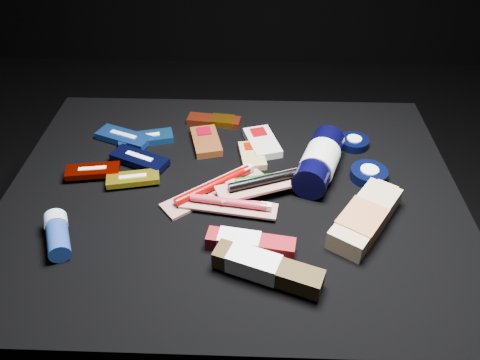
{
  "coord_description": "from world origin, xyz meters",
  "views": [
    {
      "loc": [
        0.04,
        -0.77,
        1.06
      ],
      "look_at": [
        0.01,
        0.01,
        0.42
      ],
      "focal_mm": 35.0,
      "sensor_mm": 36.0,
      "label": 1
    }
  ],
  "objects_px": {
    "deodorant_stick": "(57,235)",
    "toothpaste_carton_red": "(247,243)",
    "bodywash_bottle": "(365,219)",
    "lotion_bottle": "(320,161)"
  },
  "relations": [
    {
      "from": "bodywash_bottle",
      "to": "toothpaste_carton_red",
      "type": "xyz_separation_m",
      "value": [
        -0.23,
        -0.07,
        -0.01
      ]
    },
    {
      "from": "bodywash_bottle",
      "to": "toothpaste_carton_red",
      "type": "height_order",
      "value": "bodywash_bottle"
    },
    {
      "from": "deodorant_stick",
      "to": "toothpaste_carton_red",
      "type": "relative_size",
      "value": 0.67
    },
    {
      "from": "toothpaste_carton_red",
      "to": "deodorant_stick",
      "type": "bearing_deg",
      "value": -171.6
    },
    {
      "from": "bodywash_bottle",
      "to": "toothpaste_carton_red",
      "type": "distance_m",
      "value": 0.24
    },
    {
      "from": "deodorant_stick",
      "to": "toothpaste_carton_red",
      "type": "distance_m",
      "value": 0.36
    },
    {
      "from": "bodywash_bottle",
      "to": "deodorant_stick",
      "type": "height_order",
      "value": "same"
    },
    {
      "from": "deodorant_stick",
      "to": "toothpaste_carton_red",
      "type": "height_order",
      "value": "deodorant_stick"
    },
    {
      "from": "deodorant_stick",
      "to": "lotion_bottle",
      "type": "bearing_deg",
      "value": 0.59
    },
    {
      "from": "lotion_bottle",
      "to": "bodywash_bottle",
      "type": "bearing_deg",
      "value": -46.23
    }
  ]
}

